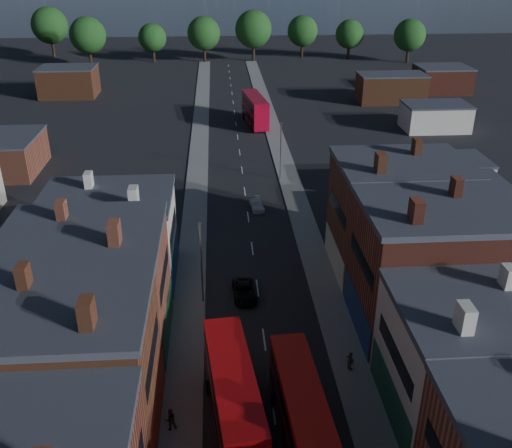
{
  "coord_description": "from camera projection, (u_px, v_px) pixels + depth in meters",
  "views": [
    {
      "loc": [
        -3.33,
        -14.5,
        29.89
      ],
      "look_at": [
        0.0,
        34.01,
        5.93
      ],
      "focal_mm": 40.0,
      "sensor_mm": 36.0,
      "label": 1
    }
  ],
  "objects": [
    {
      "name": "pavement_west",
      "position": [
        195.0,
        211.0,
        70.71
      ],
      "size": [
        3.0,
        200.0,
        0.12
      ],
      "primitive_type": "cube",
      "color": "gray",
      "rests_on": "ground"
    },
    {
      "name": "pavement_east",
      "position": [
        299.0,
        208.0,
        71.51
      ],
      "size": [
        3.0,
        200.0,
        0.12
      ],
      "primitive_type": "cube",
      "color": "gray",
      "rests_on": "ground"
    },
    {
      "name": "lamp_post_2",
      "position": [
        201.0,
        258.0,
        50.84
      ],
      "size": [
        0.25,
        0.7,
        8.12
      ],
      "color": "slate",
      "rests_on": "ground"
    },
    {
      "name": "lamp_post_3",
      "position": [
        281.0,
        148.0,
        78.32
      ],
      "size": [
        0.25,
        0.7,
        8.12
      ],
      "color": "slate",
      "rests_on": "ground"
    },
    {
      "name": "bus_0",
      "position": [
        233.0,
        399.0,
        37.81
      ],
      "size": [
        3.98,
        12.06,
        5.11
      ],
      "rotation": [
        0.0,
        0.0,
        0.11
      ],
      "color": "#A5090B",
      "rests_on": "ground"
    },
    {
      "name": "bus_1",
      "position": [
        301.0,
        412.0,
        36.99
      ],
      "size": [
        3.25,
        11.07,
        4.73
      ],
      "rotation": [
        0.0,
        0.0,
        0.06
      ],
      "color": "red",
      "rests_on": "ground"
    },
    {
      "name": "bus_2",
      "position": [
        255.0,
        109.0,
        103.64
      ],
      "size": [
        4.28,
        12.31,
        5.21
      ],
      "rotation": [
        0.0,
        0.0,
        0.13
      ],
      "color": "maroon",
      "rests_on": "ground"
    },
    {
      "name": "car_2",
      "position": [
        245.0,
        291.0,
        53.41
      ],
      "size": [
        2.28,
        4.56,
        1.24
      ],
      "primitive_type": "imported",
      "rotation": [
        0.0,
        0.0,
        0.05
      ],
      "color": "black",
      "rests_on": "ground"
    },
    {
      "name": "car_3",
      "position": [
        257.0,
        205.0,
        71.28
      ],
      "size": [
        1.88,
        3.9,
        1.09
      ],
      "primitive_type": "imported",
      "rotation": [
        0.0,
        0.0,
        0.09
      ],
      "color": "white",
      "rests_on": "ground"
    },
    {
      "name": "ped_1",
      "position": [
        170.0,
        419.0,
        38.58
      ],
      "size": [
        0.91,
        0.66,
        1.68
      ],
      "primitive_type": "imported",
      "rotation": [
        0.0,
        0.0,
        3.43
      ],
      "color": "#3F1E19",
      "rests_on": "pavement_west"
    },
    {
      "name": "ped_3",
      "position": [
        350.0,
        361.0,
        44.01
      ],
      "size": [
        0.77,
        1.05,
        1.63
      ],
      "primitive_type": "imported",
      "rotation": [
        0.0,
        0.0,
        1.96
      ],
      "color": "#5C564F",
      "rests_on": "pavement_east"
    }
  ]
}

